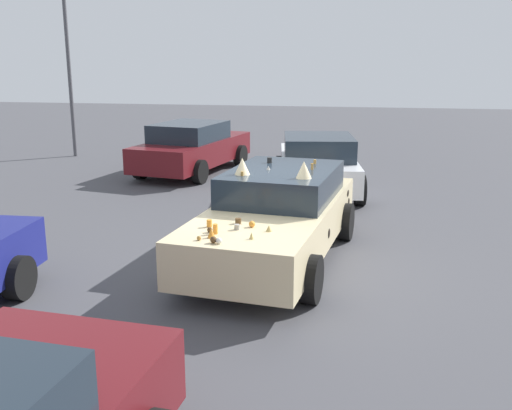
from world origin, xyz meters
The scene contains 5 objects.
ground_plane centered at (0.00, 0.00, 0.00)m, with size 60.00×60.00×0.00m, color #47474C.
art_car_decorated centered at (0.10, -0.01, 0.72)m, with size 4.86×2.44×1.65m.
parked_sedan_far_right centered at (4.93, -0.28, 0.71)m, with size 4.20×2.37×1.40m.
parked_sedan_behind_left centered at (6.90, 3.35, 0.71)m, with size 4.62×2.55×1.40m.
lot_lamp_post centered at (8.91, 7.91, 3.06)m, with size 0.28×0.28×5.15m.
Camera 1 is at (-8.80, -1.28, 3.16)m, focal length 41.32 mm.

